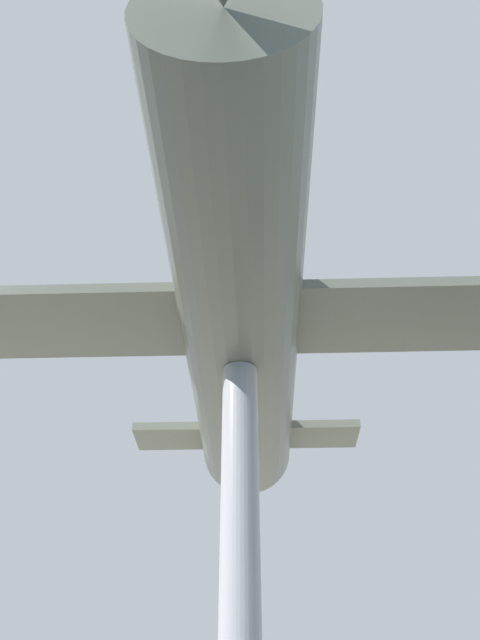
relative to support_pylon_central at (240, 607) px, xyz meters
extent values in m
cylinder|color=#B7B7BC|center=(0.00, 0.00, 0.00)|extent=(0.52, 0.52, 6.68)
cylinder|color=slate|center=(0.00, 0.00, 4.30)|extent=(2.35, 10.16, 1.91)
cube|color=slate|center=(0.00, 0.00, 4.30)|extent=(15.28, 2.40, 0.18)
cube|color=slate|center=(-0.19, -4.43, 4.44)|extent=(4.91, 1.21, 0.18)
cube|color=slate|center=(-0.19, -4.43, 5.61)|extent=(0.23, 1.11, 2.24)
camera|label=1|loc=(0.10, 8.05, -1.70)|focal=35.00mm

